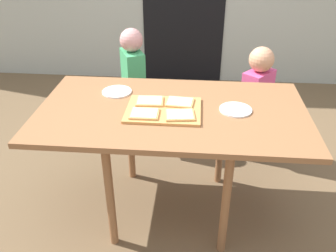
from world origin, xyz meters
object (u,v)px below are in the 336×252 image
at_px(pizza_slice_far_left, 150,101).
at_px(plate_white_right, 236,110).
at_px(dining_table, 172,119).
at_px(pizza_slice_near_left, 144,114).
at_px(cutting_board, 163,110).
at_px(child_left, 133,81).
at_px(pizza_slice_far_right, 180,102).
at_px(plate_white_left, 117,92).
at_px(child_right, 256,96).
at_px(pizza_slice_near_right, 180,115).

xyz_separation_m(pizza_slice_far_left, plate_white_right, (0.50, -0.03, -0.02)).
bearing_deg(dining_table, pizza_slice_near_left, -143.07).
xyz_separation_m(cutting_board, child_left, (-0.32, 0.83, -0.19)).
distance_m(pizza_slice_far_right, pizza_slice_near_left, 0.24).
height_order(dining_table, plate_white_left, plate_white_left).
distance_m(plate_white_left, child_right, 1.10).
bearing_deg(dining_table, child_right, 49.60).
distance_m(cutting_board, plate_white_left, 0.39).
height_order(plate_white_left, child_right, child_right).
bearing_deg(dining_table, pizza_slice_near_right, -64.14).
bearing_deg(plate_white_left, plate_white_right, -13.82).
bearing_deg(child_right, pizza_slice_near_right, -124.00).
distance_m(cutting_board, child_left, 0.91).
bearing_deg(pizza_slice_near_right, child_right, 56.00).
distance_m(pizza_slice_far_left, child_left, 0.81).
relative_size(pizza_slice_near_right, child_right, 0.19).
xyz_separation_m(cutting_board, pizza_slice_near_left, (-0.10, -0.08, 0.01)).
bearing_deg(pizza_slice_far_right, cutting_board, -139.10).
relative_size(cutting_board, pizza_slice_far_right, 2.50).
bearing_deg(child_right, dining_table, -130.40).
xyz_separation_m(pizza_slice_far_right, pizza_slice_near_left, (-0.19, -0.15, 0.00)).
distance_m(dining_table, plate_white_right, 0.37).
bearing_deg(dining_table, cutting_board, -147.49).
height_order(plate_white_right, child_left, child_left).
bearing_deg(pizza_slice_far_left, child_left, 107.40).
height_order(pizza_slice_far_right, child_right, child_right).
bearing_deg(plate_white_right, pizza_slice_far_right, 174.46).
xyz_separation_m(pizza_slice_near_left, child_right, (0.73, 0.80, -0.25)).
xyz_separation_m(plate_white_left, child_right, (0.95, 0.50, -0.23)).
height_order(pizza_slice_near_left, plate_white_left, pizza_slice_near_left).
distance_m(pizza_slice_far_left, plate_white_left, 0.27).
distance_m(plate_white_left, child_left, 0.63).
distance_m(pizza_slice_near_left, plate_white_left, 0.37).
bearing_deg(plate_white_left, cutting_board, -35.28).
relative_size(dining_table, pizza_slice_near_left, 9.78).
distance_m(pizza_slice_near_right, child_right, 1.00).
bearing_deg(plate_white_right, cutting_board, -173.67).
bearing_deg(plate_white_right, pizza_slice_far_left, 176.40).
distance_m(dining_table, child_right, 0.93).
relative_size(pizza_slice_near_left, child_right, 0.17).
bearing_deg(plate_white_left, pizza_slice_near_left, -54.04).
bearing_deg(plate_white_left, pizza_slice_near_right, -35.94).
distance_m(cutting_board, pizza_slice_near_left, 0.13).
bearing_deg(pizza_slice_far_left, plate_white_right, -3.60).
bearing_deg(plate_white_right, plate_white_left, 166.18).
distance_m(pizza_slice_far_right, plate_white_right, 0.32).
relative_size(plate_white_left, child_right, 0.20).
distance_m(cutting_board, pizza_slice_near_right, 0.12).
relative_size(pizza_slice_far_left, child_left, 0.16).
bearing_deg(cutting_board, pizza_slice_far_left, 138.91).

